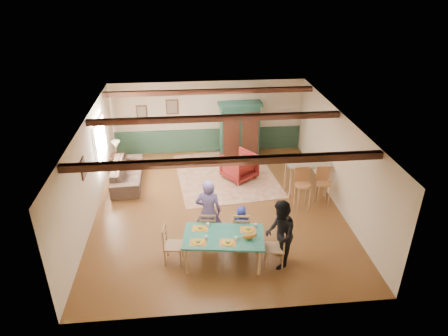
{
  "coord_description": "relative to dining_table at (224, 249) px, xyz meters",
  "views": [
    {
      "loc": [
        -0.79,
        -9.93,
        6.36
      ],
      "look_at": [
        0.21,
        0.24,
        1.15
      ],
      "focal_mm": 32.0,
      "sensor_mm": 36.0,
      "label": 1
    }
  ],
  "objects": [
    {
      "name": "armchair",
      "position": [
        0.92,
        4.2,
        0.05
      ],
      "size": [
        1.33,
        1.34,
        0.88
      ],
      "primitive_type": "imported",
      "rotation": [
        0.0,
        0.0,
        -2.52
      ],
      "color": "#541013",
      "rests_on": "floor"
    },
    {
      "name": "picture_back_b",
      "position": [
        -2.34,
        6.44,
        1.26
      ],
      "size": [
        0.38,
        0.04,
        0.48
      ],
      "primitive_type": null,
      "color": "gray",
      "rests_on": "wall_back"
    },
    {
      "name": "wainscot_back",
      "position": [
        0.06,
        6.45,
        0.06
      ],
      "size": [
        6.95,
        0.03,
        0.9
      ],
      "primitive_type": "cube",
      "color": "#203C2C",
      "rests_on": "floor"
    },
    {
      "name": "ceiling",
      "position": [
        0.06,
        2.47,
        2.31
      ],
      "size": [
        7.0,
        8.0,
        0.02
      ],
      "primitive_type": "cube",
      "color": "white",
      "rests_on": "wall_back"
    },
    {
      "name": "armoire",
      "position": [
        1.12,
        5.7,
        0.68
      ],
      "size": [
        1.54,
        0.68,
        2.13
      ],
      "primitive_type": "cube",
      "rotation": [
        0.0,
        0.0,
        0.05
      ],
      "color": "#143227",
      "rests_on": "floor"
    },
    {
      "name": "picture_back_a",
      "position": [
        -1.24,
        6.44,
        1.41
      ],
      "size": [
        0.45,
        0.04,
        0.55
      ],
      "primitive_type": null,
      "color": "gray",
      "rests_on": "wall_back"
    },
    {
      "name": "wall_right",
      "position": [
        3.56,
        2.47,
        0.96
      ],
      "size": [
        0.02,
        8.0,
        2.7
      ],
      "primitive_type": "cube",
      "color": "beige",
      "rests_on": "floor"
    },
    {
      "name": "ceiling_beam_mid",
      "position": [
        0.06,
        2.87,
        2.22
      ],
      "size": [
        6.95,
        0.16,
        0.16
      ],
      "primitive_type": "cube",
      "color": "black",
      "rests_on": "ceiling"
    },
    {
      "name": "place_setting_near_center",
      "position": [
        0.07,
        -0.27,
        0.44
      ],
      "size": [
        0.45,
        0.36,
        0.11
      ],
      "primitive_type": null,
      "rotation": [
        0.0,
        0.0,
        -0.13
      ],
      "color": "gold",
      "rests_on": "dining_table"
    },
    {
      "name": "ceiling_beam_back",
      "position": [
        0.06,
        5.47,
        2.22
      ],
      "size": [
        6.95,
        0.16,
        0.16
      ],
      "primitive_type": "cube",
      "color": "black",
      "rests_on": "ceiling"
    },
    {
      "name": "counter_table",
      "position": [
        2.84,
        3.04,
        0.14
      ],
      "size": [
        1.3,
        0.78,
        1.06
      ],
      "primitive_type": null,
      "rotation": [
        0.0,
        0.0,
        0.03
      ],
      "color": "tan",
      "rests_on": "floor"
    },
    {
      "name": "place_setting_far_left",
      "position": [
        -0.53,
        0.33,
        0.44
      ],
      "size": [
        0.45,
        0.36,
        0.11
      ],
      "primitive_type": null,
      "rotation": [
        0.0,
        0.0,
        -0.13
      ],
      "color": "gold",
      "rests_on": "dining_table"
    },
    {
      "name": "window_left",
      "position": [
        -3.41,
        4.17,
        1.16
      ],
      "size": [
        0.06,
        1.6,
        1.3
      ],
      "primitive_type": null,
      "color": "white",
      "rests_on": "wall_left"
    },
    {
      "name": "area_rug",
      "position": [
        0.49,
        4.43,
        -0.38
      ],
      "size": [
        3.56,
        4.08,
        0.01
      ],
      "primitive_type": "cube",
      "rotation": [
        0.0,
        0.0,
        0.11
      ],
      "color": "beige",
      "rests_on": "floor"
    },
    {
      "name": "dining_chair_end_right",
      "position": [
        1.18,
        -0.16,
        0.1
      ],
      "size": [
        0.51,
        0.49,
        0.98
      ],
      "primitive_type": null,
      "rotation": [
        0.0,
        0.0,
        -1.7
      ],
      "color": "#A17850",
      "rests_on": "floor"
    },
    {
      "name": "place_setting_far_right",
      "position": [
        0.6,
        0.18,
        0.44
      ],
      "size": [
        0.45,
        0.36,
        0.11
      ],
      "primitive_type": null,
      "rotation": [
        0.0,
        0.0,
        -0.13
      ],
      "color": "gold",
      "rests_on": "dining_table"
    },
    {
      "name": "dining_chair_far_right",
      "position": [
        0.51,
        0.68,
        0.1
      ],
      "size": [
        0.49,
        0.51,
        0.98
      ],
      "primitive_type": null,
      "rotation": [
        0.0,
        0.0,
        3.01
      ],
      "color": "#A17850",
      "rests_on": "floor"
    },
    {
      "name": "end_table",
      "position": [
        -3.15,
        5.12,
        -0.1
      ],
      "size": [
        0.49,
        0.49,
        0.57
      ],
      "primitive_type": null,
      "rotation": [
        0.0,
        0.0,
        -0.06
      ],
      "color": "black",
      "rests_on": "floor"
    },
    {
      "name": "sofa",
      "position": [
        -2.73,
        4.26,
        -0.05
      ],
      "size": [
        0.97,
        2.33,
        0.67
      ],
      "primitive_type": "imported",
      "rotation": [
        0.0,
        0.0,
        1.6
      ],
      "color": "#413029",
      "rests_on": "floor"
    },
    {
      "name": "bar_stool_right",
      "position": [
        3.13,
        2.3,
        0.2
      ],
      "size": [
        0.45,
        0.49,
        1.18
      ],
      "primitive_type": null,
      "rotation": [
        0.0,
        0.0,
        -0.08
      ],
      "color": "#AD7243",
      "rests_on": "floor"
    },
    {
      "name": "person_woman",
      "position": [
        1.28,
        -0.17,
        0.46
      ],
      "size": [
        0.75,
        0.91,
        1.7
      ],
      "primitive_type": "imported",
      "rotation": [
        0.0,
        0.0,
        -1.7
      ],
      "color": "black",
      "rests_on": "floor"
    },
    {
      "name": "dining_table",
      "position": [
        0.0,
        0.0,
        0.0
      ],
      "size": [
        1.98,
        1.27,
        0.77
      ],
      "primitive_type": null,
      "rotation": [
        0.0,
        0.0,
        -0.13
      ],
      "color": "#216A58",
      "rests_on": "floor"
    },
    {
      "name": "person_child",
      "position": [
        0.52,
        0.76,
        0.13
      ],
      "size": [
        0.55,
        0.39,
        1.04
      ],
      "primitive_type": "imported",
      "rotation": [
        0.0,
        0.0,
        3.01
      ],
      "color": "#253296",
      "rests_on": "floor"
    },
    {
      "name": "floor",
      "position": [
        0.06,
        2.47,
        -0.39
      ],
      "size": [
        8.0,
        8.0,
        0.0
      ],
      "primitive_type": "plane",
      "color": "#5A3419",
      "rests_on": "ground"
    },
    {
      "name": "bar_stool_left",
      "position": [
        2.48,
        2.14,
        0.25
      ],
      "size": [
        0.47,
        0.51,
        1.27
      ],
      "primitive_type": null,
      "rotation": [
        0.0,
        0.0,
        0.04
      ],
      "color": "#AD7243",
      "rests_on": "floor"
    },
    {
      "name": "table_lamp",
      "position": [
        -3.15,
        5.12,
        0.45
      ],
      "size": [
        0.29,
        0.29,
        0.53
      ],
      "primitive_type": null,
      "rotation": [
        0.0,
        0.0,
        0.01
      ],
      "color": "beige",
      "rests_on": "end_table"
    },
    {
      "name": "wall_back",
      "position": [
        0.06,
        6.47,
        0.96
      ],
      "size": [
        7.0,
        0.02,
        2.7
      ],
      "primitive_type": "cube",
      "color": "beige",
      "rests_on": "floor"
    },
    {
      "name": "place_setting_near_left",
      "position": [
        -0.6,
        -0.18,
        0.44
      ],
      "size": [
        0.45,
        0.36,
        0.11
      ],
      "primitive_type": null,
      "rotation": [
        0.0,
        0.0,
        -0.13
      ],
      "color": "gold",
      "rests_on": "dining_table"
    },
    {
      "name": "wall_left",
      "position": [
        -3.44,
        2.47,
        0.96
      ],
      "size": [
        0.02,
        8.0,
        2.7
      ],
      "primitive_type": "cube",
      "color": "beige",
      "rests_on": "floor"
    },
    {
      "name": "dining_chair_far_left",
      "position": [
        -0.31,
        0.79,
        0.1
      ],
      "size": [
        0.49,
        0.51,
        0.98
      ],
      "primitive_type": null,
      "rotation": [
        0.0,
        0.0,
        3.01
      ],
      "color": "#A17850",
      "rests_on": "floor"
    },
    {
      "name": "dining_chair_end_left",
      "position": [
        -1.18,
        0.16,
        0.1
      ],
      "size": [
        0.51,
        0.49,
        0.98
      ],
      "primitive_type": null,
      "rotation": [
        0.0,
        0.0,
        1.44
      ],
      "color": "#A17850",
      "rests_on": "floor"
    },
    {
      "name": "ceiling_beam_front",
      "position": [
        0.06,
        0.17,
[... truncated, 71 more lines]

